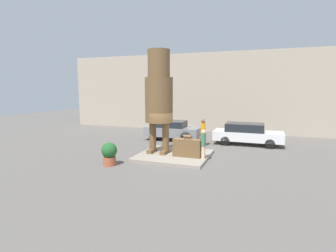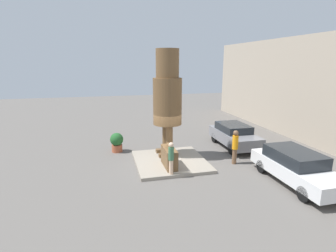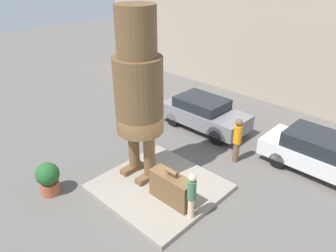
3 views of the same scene
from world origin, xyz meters
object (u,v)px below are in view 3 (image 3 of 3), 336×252
statue_figure (138,85)px  worker_hivis (237,139)px  planter_pot (48,178)px  giant_suitcase (172,188)px  parked_car_white (325,155)px  tourist (192,194)px  parked_car_grey (204,113)px

statue_figure → worker_hivis: 4.52m
planter_pot → worker_hivis: (3.46, 5.98, 0.38)m
giant_suitcase → parked_car_white: parked_car_white is taller
giant_suitcase → tourist: 1.00m
statue_figure → worker_hivis: statue_figure is taller
parked_car_grey → planter_pot: size_ratio=3.48×
parked_car_grey → tourist: bearing=-55.5°
giant_suitcase → tourist: (0.92, -0.14, 0.36)m
tourist → worker_hivis: (-0.84, 3.71, -0.01)m
statue_figure → parked_car_grey: 5.40m
tourist → planter_pot: (-4.30, -2.27, -0.39)m
planter_pot → statue_figure: bearing=59.9°
giant_suitcase → worker_hivis: 3.59m
worker_hivis → tourist: bearing=-77.3°
parked_car_grey → worker_hivis: bearing=-27.0°
worker_hivis → parked_car_white: bearing=29.3°
parked_car_grey → planter_pot: (-0.83, -7.32, -0.16)m
statue_figure → giant_suitcase: bearing=-10.9°
statue_figure → parked_car_white: 7.19m
giant_suitcase → worker_hivis: (0.08, 3.57, 0.35)m
parked_car_grey → parked_car_white: bearing=2.1°
statue_figure → worker_hivis: size_ratio=3.17×
tourist → parked_car_grey: tourist is taller
statue_figure → planter_pot: size_ratio=4.99×
giant_suitcase → tourist: size_ratio=0.98×
planter_pot → parked_car_grey: bearing=83.6°
planter_pot → worker_hivis: worker_hivis is taller
parked_car_white → worker_hivis: 3.15m
parked_car_white → parked_car_grey: bearing=-177.9°
statue_figure → giant_suitcase: size_ratio=3.83×
parked_car_grey → planter_pot: bearing=-96.4°
parked_car_white → planter_pot: bearing=-129.5°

